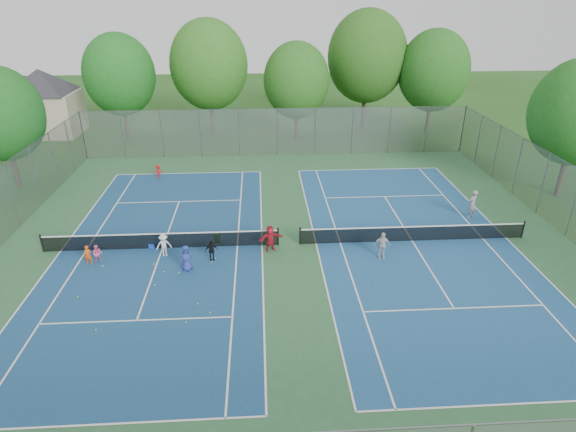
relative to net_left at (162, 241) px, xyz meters
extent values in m
plane|color=#225119|center=(7.00, 0.00, -0.46)|extent=(120.00, 120.00, 0.00)
cube|color=#2C5E36|center=(7.00, 0.00, -0.45)|extent=(32.00, 32.00, 0.01)
cube|color=navy|center=(0.00, 0.00, -0.44)|extent=(10.97, 23.77, 0.01)
cube|color=navy|center=(14.00, 0.00, -0.44)|extent=(10.97, 23.77, 0.01)
cube|color=black|center=(0.00, 0.00, 0.00)|extent=(12.87, 0.10, 0.91)
cube|color=black|center=(14.00, 0.00, 0.00)|extent=(12.87, 0.10, 0.91)
cube|color=gray|center=(7.00, 16.00, 1.54)|extent=(32.00, 0.10, 4.00)
cube|color=gray|center=(23.00, 0.00, 1.54)|extent=(0.10, 32.00, 4.00)
cube|color=#B7A88C|center=(-15.00, 24.00, 1.54)|extent=(6.00, 5.00, 4.00)
pyramid|color=#2D2D33|center=(-15.00, 24.00, 5.74)|extent=(11.03, 11.03, 2.20)
cylinder|color=#443326|center=(-7.00, 22.00, 1.29)|extent=(0.36, 0.36, 3.50)
ellipsoid|color=#1B5F1C|center=(-7.00, 22.00, 5.45)|extent=(6.40, 6.40, 7.36)
cylinder|color=#443326|center=(1.00, 23.00, 1.47)|extent=(0.36, 0.36, 3.85)
ellipsoid|color=#2C651D|center=(1.00, 23.00, 6.10)|extent=(7.20, 7.20, 8.28)
cylinder|color=#443326|center=(9.00, 21.00, 1.12)|extent=(0.36, 0.36, 3.15)
ellipsoid|color=#265D1B|center=(9.00, 21.00, 4.95)|extent=(6.00, 6.00, 6.90)
cylinder|color=#443326|center=(16.00, 24.00, 1.65)|extent=(0.36, 0.36, 4.20)
ellipsoid|color=#285819|center=(16.00, 24.00, 6.59)|extent=(7.60, 7.60, 8.74)
cylinder|color=#443326|center=(22.00, 22.00, 1.29)|extent=(0.36, 0.36, 3.50)
ellipsoid|color=#215A1A|center=(22.00, 22.00, 5.52)|extent=(6.60, 6.60, 7.59)
cylinder|color=#443326|center=(-12.00, 10.00, 1.12)|extent=(0.36, 0.36, 3.15)
ellipsoid|color=#18551A|center=(-12.00, 10.00, 4.79)|extent=(5.60, 5.60, 6.44)
cylinder|color=#443326|center=(26.00, 6.00, 1.29)|extent=(0.36, 0.36, 3.50)
cube|color=blue|center=(-0.56, 0.12, -0.31)|extent=(0.40, 0.40, 0.29)
cube|color=#268C28|center=(2.98, 0.50, -0.18)|extent=(0.36, 0.36, 0.56)
imported|color=#E25215|center=(-3.48, -1.48, 0.08)|extent=(0.43, 0.31, 1.07)
imported|color=pink|center=(-3.05, -1.31, 0.05)|extent=(0.54, 0.45, 1.01)
imported|color=silver|center=(0.27, -0.81, 0.18)|extent=(0.91, 0.65, 1.27)
imported|color=black|center=(2.83, -1.41, 0.11)|extent=(0.71, 0.45, 1.13)
imported|color=navy|center=(1.67, -2.40, 0.25)|extent=(0.75, 0.55, 1.41)
imported|color=#AE1829|center=(5.94, -0.60, 0.29)|extent=(1.45, 0.87, 1.49)
imported|color=#A9181C|center=(-2.13, 10.93, 0.08)|extent=(0.77, 0.56, 1.08)
imported|color=gray|center=(18.53, 2.83, 0.46)|extent=(0.80, 0.72, 1.83)
imported|color=beige|center=(11.79, -1.73, 0.29)|extent=(0.90, 0.42, 1.50)
sphere|color=#A4C52E|center=(2.51, -5.40, -0.42)|extent=(0.07, 0.07, 0.07)
sphere|color=gold|center=(-3.12, -4.48, -0.42)|extent=(0.07, 0.07, 0.07)
sphere|color=#CED531|center=(-1.56, -6.98, -0.42)|extent=(0.07, 0.07, 0.07)
sphere|color=#F0F038|center=(-2.74, -1.79, -0.42)|extent=(0.07, 0.07, 0.07)
sphere|color=#CEE936|center=(1.27, -2.68, -0.42)|extent=(0.07, 0.07, 0.07)
sphere|color=#C1D832|center=(0.28, -3.71, -0.42)|extent=(0.07, 0.07, 0.07)
sphere|color=gold|center=(0.52, -2.52, -0.42)|extent=(0.07, 0.07, 0.07)
sphere|color=gold|center=(3.12, -6.07, -0.42)|extent=(0.07, 0.07, 0.07)
sphere|color=#C0D130|center=(2.16, -6.70, -0.42)|extent=(0.07, 0.07, 0.07)
sphere|color=#C9E435|center=(2.83, -1.72, -0.42)|extent=(0.07, 0.07, 0.07)
sphere|color=#C3E334|center=(-0.16, -1.75, -0.42)|extent=(0.07, 0.07, 0.07)
sphere|color=#CBF037|center=(3.00, -1.39, -0.42)|extent=(0.07, 0.07, 0.07)
camera|label=1|loc=(5.49, -23.56, 12.53)|focal=30.00mm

